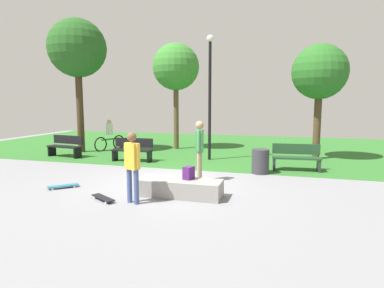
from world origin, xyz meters
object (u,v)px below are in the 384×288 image
backpack_on_ledge (189,173)px  tree_young_birch (77,49)px  skateboard_by_ledge (103,198)px  concrete_ledge (180,188)px  skateboard_spare (63,186)px  park_bench_by_oak (296,157)px  skater_performing_trick (132,162)px  park_bench_far_right (65,146)px  park_bench_near_path (133,149)px  trash_bin (260,161)px  cyclist_on_bicycle (110,137)px  skater_watching (199,146)px  lamp_post (210,87)px  tree_slender_maple (176,68)px  tree_leaning_ash (320,73)px

backpack_on_ledge → tree_young_birch: 9.74m
skateboard_by_ledge → concrete_ledge: bearing=27.1°
skateboard_spare → park_bench_by_oak: 7.51m
skater_performing_trick → tree_young_birch: tree_young_birch is taller
park_bench_far_right → park_bench_near_path: (3.24, -0.14, 0.00)m
trash_bin → cyclist_on_bicycle: (-7.50, 3.32, 0.23)m
trash_bin → skater_watching: bearing=-135.9°
backpack_on_ledge → skater_performing_trick: skater_performing_trick is taller
park_bench_far_right → lamp_post: lamp_post is taller
tree_slender_maple → trash_bin: (4.50, -4.61, -3.61)m
backpack_on_ledge → skater_watching: skater_watching is taller
park_bench_far_right → park_bench_near_path: same height
park_bench_near_path → cyclist_on_bicycle: 3.45m
park_bench_far_right → park_bench_near_path: bearing=-2.5°
backpack_on_ledge → park_bench_far_right: bearing=75.1°
park_bench_near_path → tree_young_birch: 5.64m
skater_watching → park_bench_by_oak: (2.81, 2.42, -0.59)m
backpack_on_ledge → tree_leaning_ash: bearing=-12.3°
backpack_on_ledge → park_bench_near_path: 5.30m
concrete_ledge → tree_young_birch: (-6.71, 5.59, 4.51)m
park_bench_by_oak → trash_bin: size_ratio=2.02×
skater_watching → cyclist_on_bicycle: skater_watching is taller
concrete_ledge → backpack_on_ledge: size_ratio=6.63×
concrete_ledge → lamp_post: size_ratio=0.43×
park_bench_near_path → park_bench_by_oak: bearing=-0.6°
tree_leaning_ash → skateboard_by_ledge: bearing=-126.0°
skateboard_by_ledge → lamp_post: 6.86m
tree_young_birch → skater_performing_trick: bearing=-47.8°
park_bench_far_right → trash_bin: (8.31, -1.01, -0.08)m
backpack_on_ledge → tree_slender_maple: 8.93m
backpack_on_ledge → tree_young_birch: size_ratio=0.05×
skateboard_by_ledge → lamp_post: lamp_post is taller
lamp_post → park_bench_near_path: bearing=-158.0°
park_bench_by_oak → tree_young_birch: 10.62m
backpack_on_ledge → park_bench_near_path: size_ratio=0.20×
trash_bin → skateboard_by_ledge: bearing=-130.1°
lamp_post → backpack_on_ledge: bearing=-82.9°
park_bench_by_oak → tree_young_birch: size_ratio=0.27×
backpack_on_ledge → trash_bin: size_ratio=0.40×
concrete_ledge → park_bench_by_oak: 4.97m
skateboard_by_ledge → skateboard_spare: (-1.65, 0.68, 0.00)m
skater_performing_trick → park_bench_near_path: bearing=116.3°
concrete_ledge → tree_leaning_ash: size_ratio=0.46×
cyclist_on_bicycle → concrete_ledge: bearing=-48.6°
park_bench_far_right → tree_young_birch: 4.46m
concrete_ledge → skateboard_by_ledge: (-1.67, -0.85, -0.15)m
concrete_ledge → park_bench_near_path: park_bench_near_path is taller
backpack_on_ledge → park_bench_by_oak: size_ratio=0.20×
park_bench_far_right → tree_slender_maple: bearing=43.4°
concrete_ledge → trash_bin: bearing=61.3°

